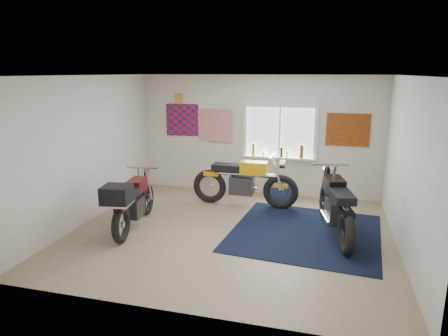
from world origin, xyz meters
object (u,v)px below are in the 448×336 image
(navy_rug, at_px, (305,232))
(maroon_tourer, at_px, (131,202))
(yellow_triumph, at_px, (244,182))
(black_chrome_bike, at_px, (336,207))

(navy_rug, xyz_separation_m, maroon_tourer, (-2.99, -0.68, 0.52))
(yellow_triumph, height_order, maroon_tourer, yellow_triumph)
(navy_rug, height_order, black_chrome_bike, black_chrome_bike)
(navy_rug, bearing_deg, maroon_tourer, -167.17)
(yellow_triumph, relative_size, black_chrome_bike, 1.02)
(black_chrome_bike, xyz_separation_m, maroon_tourer, (-3.48, -0.72, 0.02))
(navy_rug, bearing_deg, black_chrome_bike, 3.96)
(navy_rug, xyz_separation_m, black_chrome_bike, (0.49, 0.03, 0.50))
(yellow_triumph, relative_size, maroon_tourer, 1.13)
(black_chrome_bike, relative_size, maroon_tourer, 1.11)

